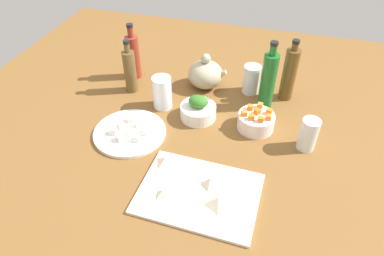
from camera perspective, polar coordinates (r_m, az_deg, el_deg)
tabletop at (r=118.97cm, az=0.00°, el=-2.38°), size 190.00×190.00×3.00cm
cutting_board at (r=101.26cm, az=1.13°, el=-10.76°), size 35.13×26.31×1.00cm
plate_tofu at (r=121.53cm, az=-10.24°, el=-0.74°), size 25.02×25.02×1.20cm
bowl_greens at (r=125.49cm, az=1.02°, el=2.71°), size 13.01×13.01×5.11cm
bowl_carrots at (r=122.65cm, az=10.52°, el=1.07°), size 12.83×12.83×5.77cm
teapot at (r=140.65cm, az=2.25°, el=8.91°), size 15.71×13.86×14.76cm
bottle_0 at (r=136.30cm, az=15.81°, el=8.64°), size 5.34×5.34×24.51cm
bottle_1 at (r=138.59cm, az=-10.23°, el=9.36°), size 4.82×4.82×21.85cm
bottle_2 at (r=129.33cm, az=12.50°, el=7.73°), size 5.46×5.46×26.54cm
bottle_3 at (r=147.30cm, az=-9.69°, el=11.70°), size 5.29×5.29×23.53cm
drinking_glass_0 at (r=139.24cm, az=9.79°, el=7.95°), size 6.70×6.70×11.62cm
drinking_glass_1 at (r=129.18cm, az=-4.96°, el=5.86°), size 7.18×7.18×12.67cm
drinking_glass_2 at (r=117.41cm, az=18.70°, el=-1.00°), size 5.94×5.94×11.35cm
carrot_cube_0 at (r=122.47cm, az=9.64°, el=3.39°), size 2.00×2.00×1.80cm
carrot_cube_1 at (r=117.75cm, az=11.28°, el=1.40°), size 2.10×2.10×1.80cm
carrot_cube_2 at (r=120.97cm, az=10.76°, el=2.69°), size 2.53×2.53×1.80cm
carrot_cube_3 at (r=119.36cm, az=8.61°, el=2.40°), size 2.39×2.39×1.80cm
carrot_cube_4 at (r=118.14cm, az=9.81°, el=1.78°), size 2.21×2.21×1.80cm
carrot_cube_5 at (r=121.81cm, az=12.68°, el=2.67°), size 2.26×2.26×1.80cm
carrot_cube_6 at (r=123.95cm, az=11.20°, el=3.67°), size 1.91×1.91×1.80cm
carrot_cube_7 at (r=119.27cm, az=12.57°, el=1.76°), size 1.83×1.83×1.80cm
chopped_greens_mound at (r=122.70cm, az=1.05°, el=4.42°), size 7.42×6.07×4.16cm
tofu_cube_0 at (r=118.63cm, az=-7.86°, el=-0.53°), size 2.24×2.24×2.20cm
tofu_cube_1 at (r=122.24cm, az=-11.65°, el=0.37°), size 3.11×3.11×2.20cm
tofu_cube_2 at (r=120.54cm, az=-12.85°, el=-0.52°), size 2.46×2.46×2.20cm
tofu_cube_3 at (r=121.76cm, az=-8.79°, el=0.62°), size 3.11×3.11×2.20cm
tofu_cube_4 at (r=119.06cm, az=-10.41°, el=-0.70°), size 2.68×2.68×2.20cm
tofu_cube_5 at (r=116.42cm, az=-9.28°, el=-1.66°), size 2.49×2.49×2.20cm
tofu_cube_6 at (r=124.46cm, az=-10.04°, el=1.46°), size 2.55×2.55×2.20cm
tofu_cube_7 at (r=117.65cm, az=-11.86°, el=-1.54°), size 3.04×3.04×2.20cm
dumpling_0 at (r=97.18cm, az=4.35°, el=-12.03°), size 7.10×6.82×3.06cm
dumpling_1 at (r=101.59cm, az=3.07°, el=-8.82°), size 4.48×4.32×3.04cm
dumpling_2 at (r=107.76cm, az=-4.40°, el=-5.44°), size 7.21×7.33×2.45cm
dumpling_3 at (r=99.55cm, az=-4.79°, el=-10.63°), size 5.28×5.48×2.36cm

